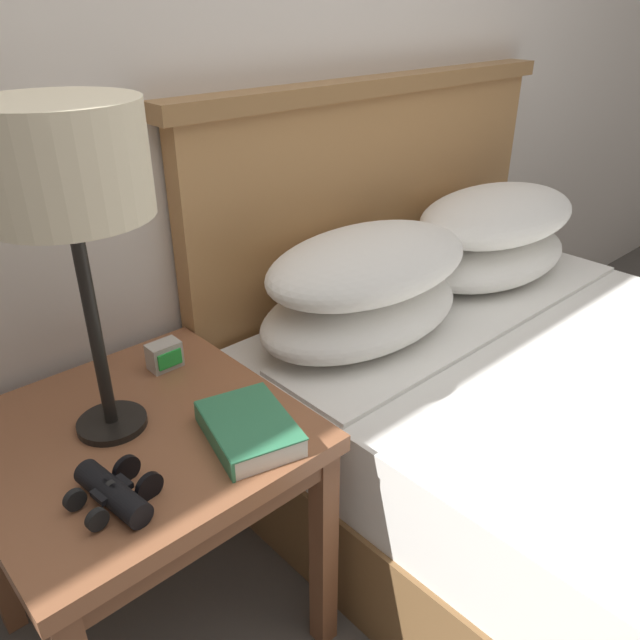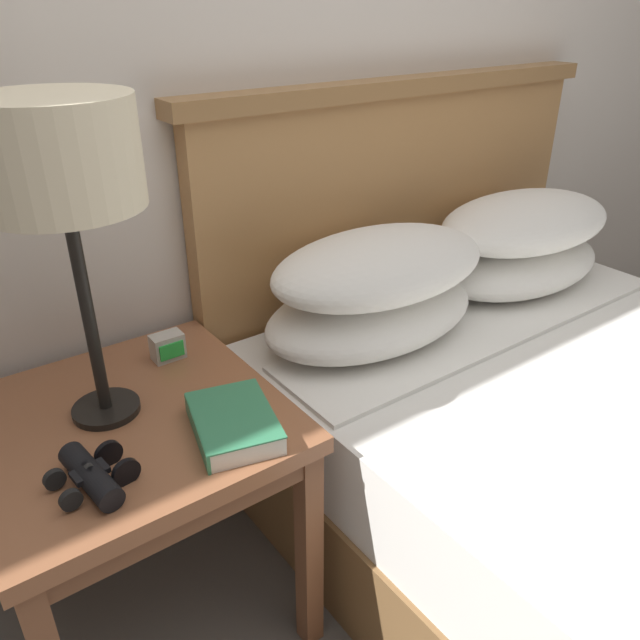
{
  "view_description": "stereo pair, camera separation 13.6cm",
  "coord_description": "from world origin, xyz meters",
  "px_view_note": "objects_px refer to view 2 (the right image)",
  "views": [
    {
      "loc": [
        -0.92,
        -0.31,
        1.31
      ],
      "look_at": [
        -0.11,
        0.58,
        0.68
      ],
      "focal_mm": 35.0,
      "sensor_mm": 36.0,
      "label": 1
    },
    {
      "loc": [
        -0.82,
        -0.39,
        1.31
      ],
      "look_at": [
        -0.11,
        0.58,
        0.68
      ],
      "focal_mm": 35.0,
      "sensor_mm": 36.0,
      "label": 2
    }
  ],
  "objects_px": {
    "nightstand": "(131,448)",
    "book_on_nightstand": "(233,423)",
    "binoculars_pair": "(92,475)",
    "table_lamp": "(58,162)",
    "alarm_clock": "(168,347)"
  },
  "relations": [
    {
      "from": "book_on_nightstand",
      "to": "binoculars_pair",
      "type": "xyz_separation_m",
      "value": [
        -0.26,
        0.01,
        0.0
      ]
    },
    {
      "from": "binoculars_pair",
      "to": "alarm_clock",
      "type": "relative_size",
      "value": 2.33
    },
    {
      "from": "book_on_nightstand",
      "to": "binoculars_pair",
      "type": "relative_size",
      "value": 1.43
    },
    {
      "from": "nightstand",
      "to": "table_lamp",
      "type": "height_order",
      "value": "table_lamp"
    },
    {
      "from": "book_on_nightstand",
      "to": "alarm_clock",
      "type": "relative_size",
      "value": 3.32
    },
    {
      "from": "nightstand",
      "to": "alarm_clock",
      "type": "height_order",
      "value": "alarm_clock"
    },
    {
      "from": "binoculars_pair",
      "to": "book_on_nightstand",
      "type": "bearing_deg",
      "value": -2.49
    },
    {
      "from": "binoculars_pair",
      "to": "table_lamp",
      "type": "bearing_deg",
      "value": 65.14
    },
    {
      "from": "book_on_nightstand",
      "to": "alarm_clock",
      "type": "bearing_deg",
      "value": 87.6
    },
    {
      "from": "table_lamp",
      "to": "book_on_nightstand",
      "type": "relative_size",
      "value": 2.56
    },
    {
      "from": "nightstand",
      "to": "book_on_nightstand",
      "type": "relative_size",
      "value": 2.49
    },
    {
      "from": "alarm_clock",
      "to": "book_on_nightstand",
      "type": "bearing_deg",
      "value": -92.4
    },
    {
      "from": "table_lamp",
      "to": "book_on_nightstand",
      "type": "distance_m",
      "value": 0.54
    },
    {
      "from": "binoculars_pair",
      "to": "alarm_clock",
      "type": "bearing_deg",
      "value": 48.7
    },
    {
      "from": "binoculars_pair",
      "to": "alarm_clock",
      "type": "distance_m",
      "value": 0.41
    }
  ]
}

